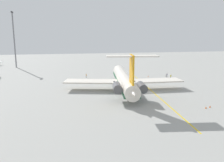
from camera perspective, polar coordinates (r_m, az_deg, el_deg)
name	(u,v)px	position (r m, az deg, el deg)	size (l,w,h in m)	color
ground	(149,93)	(73.89, 9.15, -2.83)	(316.23, 316.23, 0.00)	#9E9E99
main_jetliner	(124,80)	(75.21, 3.04, 0.30)	(44.44, 39.40, 12.96)	silver
ground_crew_near_nose	(166,76)	(98.13, 13.11, 1.17)	(0.35, 0.32, 1.74)	black
ground_crew_near_tail	(86,75)	(98.71, -6.35, 1.45)	(0.39, 0.27, 1.72)	black
ground_crew_portside	(171,76)	(98.77, 14.22, 1.22)	(0.42, 0.29, 1.83)	black
ground_crew_starboard	(167,75)	(102.28, 13.35, 1.53)	(0.42, 0.27, 1.66)	black
safety_cone_nose	(210,106)	(63.22, 22.91, -5.77)	(0.40, 0.40, 0.55)	#EA590F
safety_cone_wingtip	(206,107)	(61.99, 22.05, -6.04)	(0.40, 0.40, 0.55)	#EA590F
safety_cone_tail	(148,76)	(101.38, 8.88, 1.17)	(0.40, 0.40, 0.55)	#EA590F
taxiway_centreline	(149,88)	(79.79, 8.96, -1.77)	(74.35, 0.36, 0.01)	gold
light_mast	(14,38)	(138.64, -22.90, 9.76)	(4.00, 0.70, 30.03)	slate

